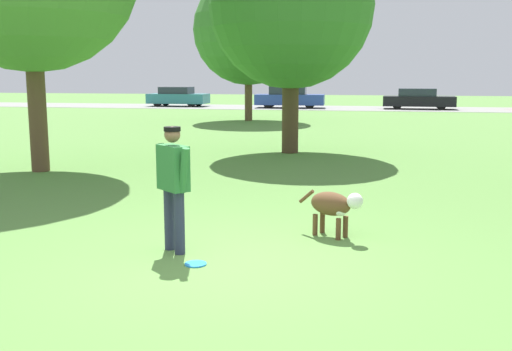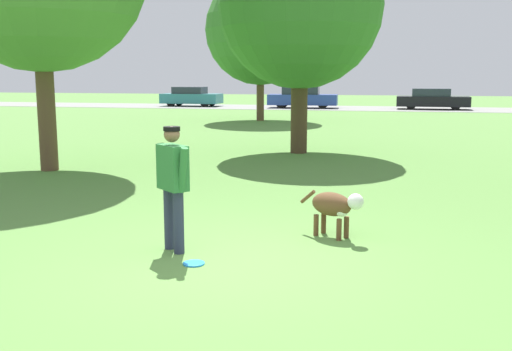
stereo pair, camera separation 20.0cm
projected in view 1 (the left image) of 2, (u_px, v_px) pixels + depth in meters
The scene contains 10 objects.
ground_plane at pixel (222, 262), 7.05m from camera, with size 120.00×120.00×0.00m, color #56843D.
far_road_strip at pixel (352, 108), 39.42m from camera, with size 120.00×6.00×0.01m.
person at pixel (173, 179), 7.31m from camera, with size 0.59×0.53×1.56m.
dog at pixel (334, 205), 8.06m from camera, with size 0.95×0.61×0.65m.
frisbee at pixel (196, 264), 6.93m from camera, with size 0.25×0.25×0.02m.
tree_mid_center at pixel (291, 7), 16.29m from camera, with size 4.50×4.50×6.28m.
tree_far_left at pixel (248, 30), 28.12m from camera, with size 5.19×5.19×6.88m.
parked_car_teal at pixel (178, 97), 41.84m from camera, with size 4.13×1.87×1.35m.
parked_car_blue at pixel (289, 97), 39.74m from camera, with size 4.63×1.93×1.44m.
parked_car_black at pixel (418, 99), 38.36m from camera, with size 4.54×1.89×1.32m.
Camera 1 is at (1.76, -6.56, 2.17)m, focal length 42.00 mm.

